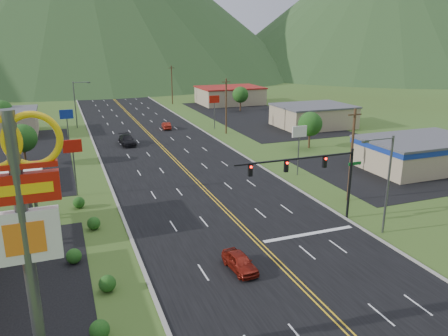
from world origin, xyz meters
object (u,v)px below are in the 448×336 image
object	(u,v)px
traffic_signal	(315,170)
streetlight_west	(77,102)
car_red_far	(166,126)
car_dark_mid	(127,140)
streetlight_east	(386,179)
pylon_sign	(22,211)
car_red_near	(240,262)

from	to	relation	value
traffic_signal	streetlight_west	bearing A→B (deg)	107.97
car_red_far	car_dark_mid	bearing A→B (deg)	54.36
streetlight_east	traffic_signal	bearing A→B (deg)	139.61
streetlight_east	car_red_far	distance (m)	53.45
pylon_sign	traffic_signal	distance (m)	26.67
streetlight_east	pylon_sign	bearing A→B (deg)	-164.15
pylon_sign	streetlight_east	bearing A→B (deg)	15.85
car_dark_mid	streetlight_west	bearing A→B (deg)	107.89
car_red_near	car_dark_mid	bearing A→B (deg)	87.12
streetlight_west	streetlight_east	bearing A→B (deg)	-69.14
streetlight_east	car_red_near	distance (m)	15.22
streetlight_west	traffic_signal	bearing A→B (deg)	-72.03
pylon_sign	car_dark_mid	xyz separation A→B (m)	(12.00, 50.30, -8.52)
pylon_sign	car_red_near	xyz separation A→B (m)	(13.73, 6.38, -8.63)
pylon_sign	car_dark_mid	bearing A→B (deg)	76.58
car_red_far	traffic_signal	bearing A→B (deg)	98.12
pylon_sign	streetlight_west	distance (m)	68.33
traffic_signal	car_red_far	xyz separation A→B (m)	(-2.38, 48.79, -4.67)
streetlight_west	car_red_far	bearing A→B (deg)	-24.56
traffic_signal	streetlight_west	distance (m)	58.88
traffic_signal	car_red_far	bearing A→B (deg)	92.79
streetlight_east	streetlight_west	distance (m)	64.21
streetlight_west	car_red_near	size ratio (longest dim) A/B	2.31
pylon_sign	streetlight_east	distance (m)	29.58
traffic_signal	car_dark_mid	size ratio (longest dim) A/B	2.44
pylon_sign	traffic_signal	xyz separation A→B (m)	(23.48, 12.00, -3.97)
pylon_sign	car_dark_mid	world-z (taller)	pylon_sign
car_red_near	streetlight_west	bearing A→B (deg)	92.64
car_dark_mid	car_red_far	size ratio (longest dim) A/B	1.35
streetlight_east	streetlight_west	xyz separation A→B (m)	(-22.86, 60.00, 0.00)
car_dark_mid	car_red_far	world-z (taller)	car_dark_mid
car_red_near	car_dark_mid	xyz separation A→B (m)	(-1.73, 43.92, 0.11)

